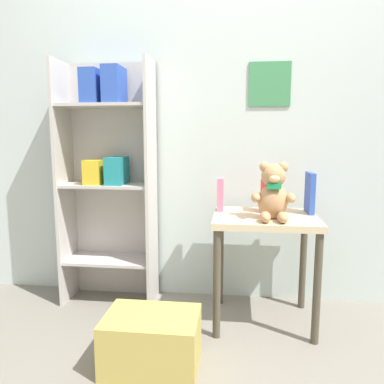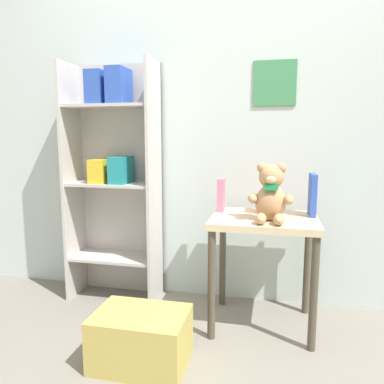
% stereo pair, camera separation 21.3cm
% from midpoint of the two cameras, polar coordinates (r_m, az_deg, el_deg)
% --- Properties ---
extents(wall_back, '(4.80, 0.07, 2.50)m').
position_cam_midpoint_polar(wall_back, '(2.39, 3.31, 13.38)').
color(wall_back, silver).
rests_on(wall_back, ground_plane).
extents(bookshelf_side, '(0.57, 0.27, 1.50)m').
position_cam_midpoint_polar(bookshelf_side, '(2.41, -15.01, 3.55)').
color(bookshelf_side, '#BCB7B2').
rests_on(bookshelf_side, ground_plane).
extents(display_table, '(0.56, 0.47, 0.62)m').
position_cam_midpoint_polar(display_table, '(2.09, 8.15, -6.39)').
color(display_table, beige).
rests_on(display_table, ground_plane).
extents(teddy_bear, '(0.23, 0.21, 0.30)m').
position_cam_midpoint_polar(teddy_bear, '(1.96, 9.26, -0.25)').
color(teddy_bear, tan).
rests_on(teddy_bear, display_table).
extents(book_standing_pink, '(0.04, 0.10, 0.19)m').
position_cam_midpoint_polar(book_standing_pink, '(2.17, 1.57, -0.37)').
color(book_standing_pink, '#D17093').
rests_on(book_standing_pink, display_table).
extents(book_standing_red, '(0.04, 0.13, 0.18)m').
position_cam_midpoint_polar(book_standing_red, '(2.16, 8.20, -0.61)').
color(book_standing_red, red).
rests_on(book_standing_red, display_table).
extents(book_standing_blue, '(0.03, 0.15, 0.23)m').
position_cam_midpoint_polar(book_standing_blue, '(2.16, 14.87, -0.15)').
color(book_standing_blue, '#2D51B7').
rests_on(book_standing_blue, display_table).
extents(storage_bin, '(0.42, 0.30, 0.25)m').
position_cam_midpoint_polar(storage_bin, '(1.85, -9.67, -21.56)').
color(storage_bin, tan).
rests_on(storage_bin, ground_plane).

